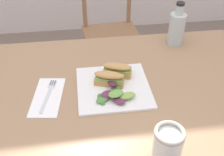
# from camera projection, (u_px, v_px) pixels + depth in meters

# --- Properties ---
(dining_table) EXTENTS (1.38, 0.87, 0.74)m
(dining_table) POSITION_uv_depth(u_px,v_px,m) (103.00, 117.00, 1.10)
(dining_table) COLOR #997551
(dining_table) RESTS_ON ground
(chair_wooden_far) EXTENTS (0.43, 0.43, 0.87)m
(chair_wooden_far) POSITION_uv_depth(u_px,v_px,m) (111.00, 33.00, 2.03)
(chair_wooden_far) COLOR #8E6642
(chair_wooden_far) RESTS_ON ground
(plate_lunch) EXTENTS (0.28, 0.28, 0.01)m
(plate_lunch) POSITION_uv_depth(u_px,v_px,m) (113.00, 87.00, 1.06)
(plate_lunch) COLOR white
(plate_lunch) RESTS_ON dining_table
(sandwich_half_front) EXTENTS (0.12, 0.08, 0.06)m
(sandwich_half_front) POSITION_uv_depth(u_px,v_px,m) (109.00, 78.00, 1.05)
(sandwich_half_front) COLOR tan
(sandwich_half_front) RESTS_ON plate_lunch
(sandwich_half_back) EXTENTS (0.12, 0.08, 0.06)m
(sandwich_half_back) POSITION_uv_depth(u_px,v_px,m) (117.00, 70.00, 1.10)
(sandwich_half_back) COLOR tan
(sandwich_half_back) RESTS_ON plate_lunch
(salad_mixed_greens) EXTENTS (0.16, 0.17, 0.03)m
(salad_mixed_greens) POSITION_uv_depth(u_px,v_px,m) (114.00, 93.00, 1.00)
(salad_mixed_greens) COLOR #518438
(salad_mixed_greens) RESTS_ON plate_lunch
(napkin_folded) EXTENTS (0.13, 0.23, 0.00)m
(napkin_folded) POSITION_uv_depth(u_px,v_px,m) (48.00, 97.00, 1.02)
(napkin_folded) COLOR white
(napkin_folded) RESTS_ON dining_table
(fork_on_napkin) EXTENTS (0.06, 0.18, 0.00)m
(fork_on_napkin) POSITION_uv_depth(u_px,v_px,m) (49.00, 93.00, 1.03)
(fork_on_napkin) COLOR silver
(fork_on_napkin) RESTS_ON napkin_folded
(bottle_cold_brew) EXTENTS (0.08, 0.08, 0.21)m
(bottle_cold_brew) POSITION_uv_depth(u_px,v_px,m) (176.00, 30.00, 1.29)
(bottle_cold_brew) COLOR #472819
(bottle_cold_brew) RESTS_ON dining_table
(mason_jar_iced_tea) EXTENTS (0.09, 0.09, 0.12)m
(mason_jar_iced_tea) POSITION_uv_depth(u_px,v_px,m) (167.00, 146.00, 0.78)
(mason_jar_iced_tea) COLOR gold
(mason_jar_iced_tea) RESTS_ON dining_table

